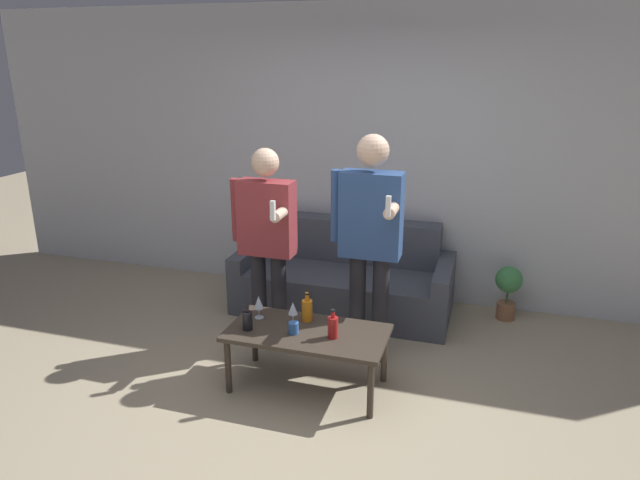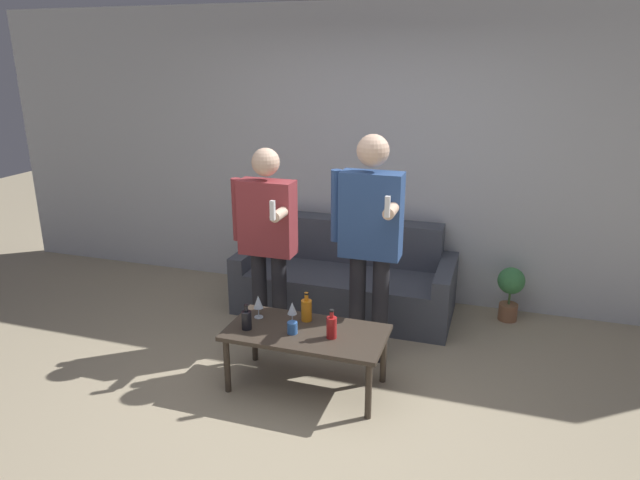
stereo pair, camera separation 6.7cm
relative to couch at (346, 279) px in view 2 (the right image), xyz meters
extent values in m
plane|color=tan|center=(0.13, -1.74, -0.28)|extent=(16.00, 16.00, 0.00)
cube|color=silver|center=(0.13, 0.44, 1.07)|extent=(8.00, 0.06, 2.70)
cube|color=#474C56|center=(0.00, -0.17, -0.09)|extent=(1.65, 0.60, 0.39)
cube|color=#474C56|center=(0.00, 0.24, 0.11)|extent=(1.65, 0.23, 0.79)
cube|color=#474C56|center=(-0.90, -0.06, -0.02)|extent=(0.14, 0.84, 0.53)
cube|color=#474C56|center=(0.90, -0.06, -0.02)|extent=(0.14, 0.84, 0.53)
cube|color=#3D3328|center=(0.09, -1.37, 0.14)|extent=(1.10, 0.56, 0.03)
cylinder|color=#3D3328|center=(-0.41, -1.60, -0.08)|extent=(0.04, 0.04, 0.41)
cylinder|color=#3D3328|center=(0.59, -1.60, -0.08)|extent=(0.04, 0.04, 0.41)
cylinder|color=#3D3328|center=(-0.41, -1.14, -0.08)|extent=(0.04, 0.04, 0.41)
cylinder|color=#3D3328|center=(0.59, -1.14, -0.08)|extent=(0.04, 0.04, 0.41)
cylinder|color=#B21E1E|center=(0.29, -1.42, 0.23)|extent=(0.07, 0.07, 0.15)
cylinder|color=#B21E1E|center=(0.29, -1.42, 0.33)|extent=(0.03, 0.03, 0.06)
cylinder|color=black|center=(0.29, -1.42, 0.35)|extent=(0.03, 0.03, 0.01)
cylinder|color=orange|center=(0.04, -1.22, 0.23)|extent=(0.08, 0.08, 0.15)
cylinder|color=orange|center=(0.04, -1.22, 0.34)|extent=(0.03, 0.03, 0.06)
cylinder|color=black|center=(0.04, -1.22, 0.36)|extent=(0.03, 0.03, 0.01)
cylinder|color=black|center=(-0.31, -1.47, 0.22)|extent=(0.07, 0.07, 0.13)
cylinder|color=black|center=(-0.31, -1.47, 0.31)|extent=(0.03, 0.03, 0.05)
cylinder|color=black|center=(-0.31, -1.47, 0.33)|extent=(0.03, 0.03, 0.01)
cylinder|color=silver|center=(-0.30, -1.28, 0.16)|extent=(0.07, 0.07, 0.01)
cylinder|color=silver|center=(-0.30, -1.28, 0.20)|extent=(0.01, 0.01, 0.07)
cone|color=silver|center=(-0.30, -1.28, 0.28)|extent=(0.07, 0.07, 0.10)
cylinder|color=silver|center=(-0.04, -1.29, 0.16)|extent=(0.07, 0.07, 0.01)
cylinder|color=silver|center=(-0.04, -1.29, 0.19)|extent=(0.01, 0.01, 0.06)
cone|color=silver|center=(-0.04, -1.29, 0.27)|extent=(0.07, 0.07, 0.09)
cylinder|color=#3366B2|center=(0.01, -1.44, 0.20)|extent=(0.07, 0.07, 0.08)
cylinder|color=#232328|center=(-0.49, -0.84, 0.11)|extent=(0.12, 0.12, 0.77)
cylinder|color=#232328|center=(-0.32, -0.84, 0.11)|extent=(0.12, 0.12, 0.77)
cube|color=#933338|center=(-0.41, -0.84, 0.78)|extent=(0.43, 0.19, 0.58)
sphere|color=beige|center=(-0.41, -0.84, 1.21)|extent=(0.21, 0.21, 0.21)
cylinder|color=#933338|center=(-0.66, -0.84, 0.82)|extent=(0.08, 0.08, 0.49)
cylinder|color=beige|center=(-0.23, -0.98, 0.87)|extent=(0.08, 0.27, 0.08)
cube|color=white|center=(-0.23, -1.14, 0.93)|extent=(0.03, 0.03, 0.14)
cylinder|color=#232328|center=(0.32, -0.84, 0.14)|extent=(0.12, 0.12, 0.84)
cylinder|color=#232328|center=(0.49, -0.84, 0.14)|extent=(0.12, 0.12, 0.84)
cube|color=#2D4C84|center=(0.41, -0.84, 0.87)|extent=(0.44, 0.20, 0.63)
sphere|color=beige|center=(0.41, -0.84, 1.33)|extent=(0.23, 0.23, 0.23)
cylinder|color=#2D4C84|center=(0.14, -0.84, 0.92)|extent=(0.08, 0.08, 0.53)
cylinder|color=beige|center=(0.58, -0.98, 0.96)|extent=(0.08, 0.28, 0.08)
cube|color=white|center=(0.58, -1.15, 1.02)|extent=(0.03, 0.03, 0.14)
cylinder|color=#936042|center=(1.44, 0.19, -0.20)|extent=(0.16, 0.16, 0.15)
cylinder|color=#476B38|center=(1.44, 0.19, -0.06)|extent=(0.02, 0.02, 0.14)
sphere|color=#428E4C|center=(1.44, 0.19, 0.09)|extent=(0.23, 0.23, 0.23)
camera|label=1|loc=(1.21, -4.73, 1.96)|focal=32.00mm
camera|label=2|loc=(1.28, -4.71, 1.96)|focal=32.00mm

